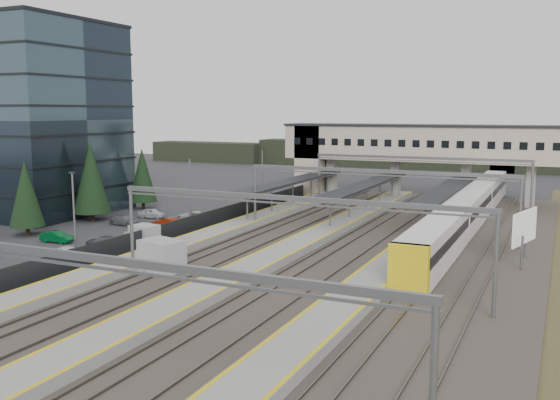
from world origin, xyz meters
The scene contains 14 objects.
ground centered at (0.00, 0.00, 0.00)m, with size 220.00×220.00×0.00m, color #2B2B2D.
office_building centered at (-36.00, 12.00, 12.19)m, with size 24.30×18.30×24.30m.
car_park centered at (-13.04, -6.89, 0.60)m, with size 10.56×44.63×1.29m.
lampposts centered at (-8.00, 1.25, 4.34)m, with size 0.50×53.25×8.07m.
fence centered at (-6.50, 5.00, 1.00)m, with size 0.08×90.00×2.00m.
relay_cabin_near centered at (0.26, -7.15, 1.39)m, with size 3.83×3.19×2.78m.
relay_cabin_far centered at (-7.03, 0.29, 1.11)m, with size 2.71×2.38×2.21m.
rail_corridor centered at (9.34, 5.00, 0.29)m, with size 34.00×90.00×0.92m.
canopies centered at (7.00, 27.00, 3.92)m, with size 23.10×30.00×3.28m.
footbridge centered at (7.70, 42.00, 7.93)m, with size 40.40×6.40×11.20m.
gantries centered at (12.00, 3.00, 6.00)m, with size 28.40×62.28×7.17m.
train centered at (20.00, 23.73, 2.04)m, with size 2.85×59.57×3.59m.
billboard centered at (26.75, 7.98, 3.19)m, with size 1.59×5.54×4.78m.
treeline_far centered at (23.81, 92.28, 2.95)m, with size 170.00×19.00×7.00m.
Camera 1 is at (29.55, -47.98, 13.14)m, focal length 40.00 mm.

